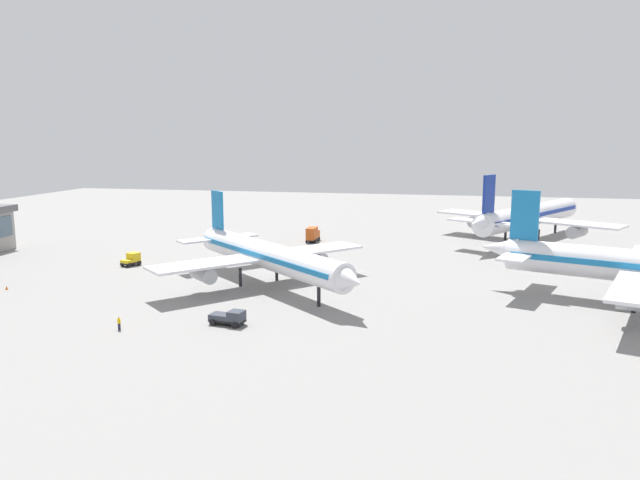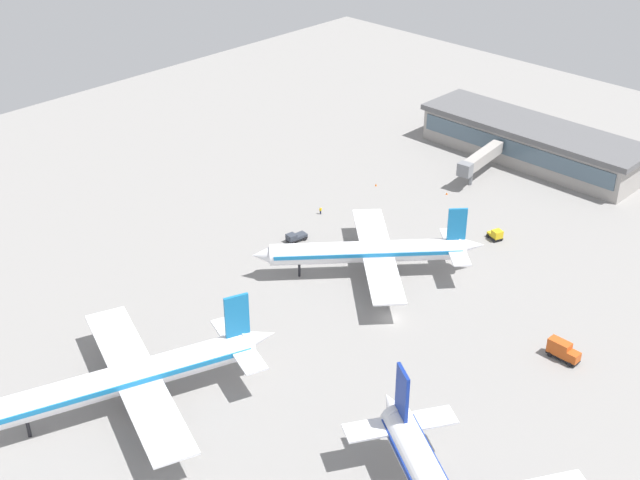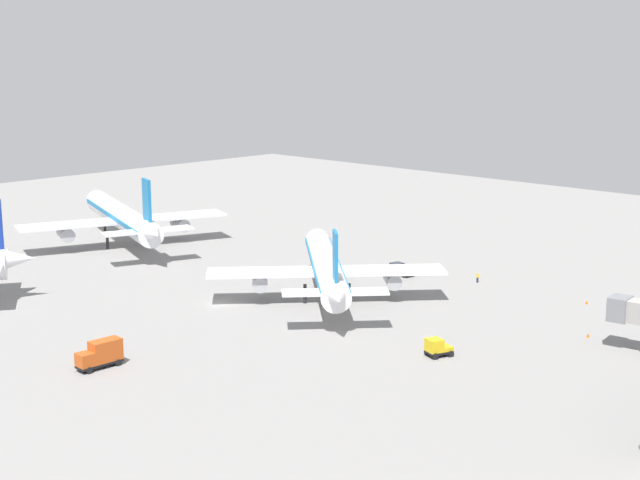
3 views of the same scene
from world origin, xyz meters
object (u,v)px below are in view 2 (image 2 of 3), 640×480
object	(u,v)px
catering_truck	(563,350)
ground_crew_worker	(321,211)
airplane_distant	(127,378)
baggage_tug	(496,235)
pushback_tractor	(296,237)
safety_cone_near_gate	(447,193)
airplane_taxiing	(370,252)
safety_cone_mid_apron	(376,185)

from	to	relation	value
catering_truck	ground_crew_worker	distance (m)	66.25
airplane_distant	baggage_tug	world-z (taller)	airplane_distant
airplane_distant	ground_crew_worker	world-z (taller)	airplane_distant
baggage_tug	pushback_tractor	distance (m)	41.94
baggage_tug	safety_cone_near_gate	bearing A→B (deg)	174.33
airplane_taxiing	airplane_distant	distance (m)	55.81
airplane_taxiing	pushback_tractor	xyz separation A→B (m)	(19.64, 1.11, -4.04)
catering_truck	safety_cone_mid_apron	distance (m)	72.00
safety_cone_near_gate	ground_crew_worker	bearing A→B (deg)	62.59
safety_cone_near_gate	catering_truck	bearing A→B (deg)	144.74
safety_cone_mid_apron	ground_crew_worker	bearing A→B (deg)	91.63
catering_truck	safety_cone_near_gate	size ratio (longest dim) A/B	9.41
catering_truck	ground_crew_worker	xyz separation A→B (m)	(65.61, -9.10, -0.85)
airplane_distant	ground_crew_worker	distance (m)	71.25
pushback_tractor	safety_cone_mid_apron	distance (m)	32.05
ground_crew_worker	safety_cone_near_gate	size ratio (longest dim) A/B	2.78
catering_truck	pushback_tractor	bearing A→B (deg)	-175.59
airplane_distant	pushback_tractor	xyz separation A→B (m)	(18.98, -54.70, -4.60)
airplane_taxiing	pushback_tractor	size ratio (longest dim) A/B	7.91
catering_truck	safety_cone_mid_apron	bearing A→B (deg)	158.17
ground_crew_worker	baggage_tug	bearing A→B (deg)	49.45
airplane_taxiing	catering_truck	xyz separation A→B (m)	(-41.26, -2.12, -3.31)
pushback_tractor	safety_cone_near_gate	world-z (taller)	pushback_tractor
pushback_tractor	ground_crew_worker	bearing A→B (deg)	-150.04
airplane_distant	safety_cone_near_gate	xyz separation A→B (m)	(9.54, -94.31, -5.27)
pushback_tractor	ground_crew_worker	xyz separation A→B (m)	(4.71, -12.33, -0.12)
airplane_taxiing	safety_cone_near_gate	bearing A→B (deg)	-123.26
baggage_tug	pushback_tractor	xyz separation A→B (m)	(29.54, 29.77, -0.19)
airplane_taxiing	airplane_distant	bearing A→B (deg)	41.21
airplane_distant	pushback_tractor	bearing A→B (deg)	-141.31
airplane_taxiing	safety_cone_near_gate	distance (m)	40.11
ground_crew_worker	airplane_taxiing	bearing A→B (deg)	-2.26
pushback_tractor	safety_cone_mid_apron	xyz separation A→B (m)	(5.26, -31.60, -0.67)
airplane_taxiing	safety_cone_mid_apron	world-z (taller)	airplane_taxiing
safety_cone_mid_apron	baggage_tug	bearing A→B (deg)	176.98
airplane_distant	airplane_taxiing	bearing A→B (deg)	-161.12
catering_truck	safety_cone_near_gate	xyz separation A→B (m)	(51.47, -36.38, -1.40)
safety_cone_near_gate	safety_cone_mid_apron	distance (m)	16.73
catering_truck	safety_cone_mid_apron	size ratio (longest dim) A/B	9.41
airplane_taxiing	pushback_tractor	bearing A→B (deg)	-44.88
catering_truck	airplane_taxiing	bearing A→B (deg)	-175.68
baggage_tug	safety_cone_near_gate	size ratio (longest dim) A/B	6.10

